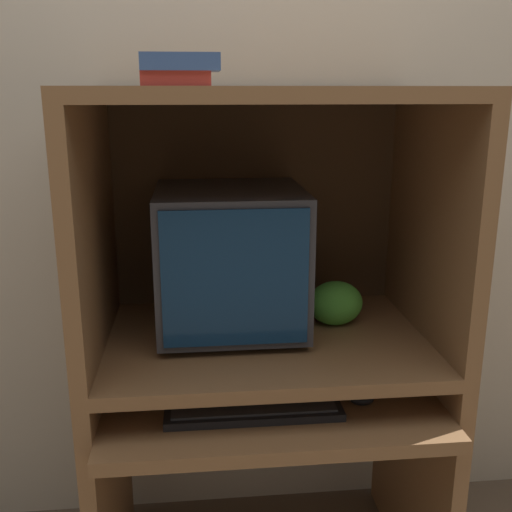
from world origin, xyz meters
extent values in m
cube|color=beige|center=(0.00, 0.69, 1.30)|extent=(6.00, 0.06, 2.60)
cube|color=brown|center=(-0.46, 0.32, 0.33)|extent=(0.04, 0.63, 0.67)
cube|color=brown|center=(0.46, 0.32, 0.33)|extent=(0.04, 0.63, 0.67)
cube|color=brown|center=(0.00, 0.13, 0.65)|extent=(0.87, 0.38, 0.04)
cube|color=brown|center=(-0.46, 0.32, 0.73)|extent=(0.04, 0.63, 0.12)
cube|color=brown|center=(0.46, 0.32, 0.73)|extent=(0.04, 0.63, 0.12)
cube|color=brown|center=(0.00, 0.32, 0.77)|extent=(0.87, 0.63, 0.04)
cube|color=brown|center=(-0.46, 0.32, 1.12)|extent=(0.04, 0.63, 0.67)
cube|color=brown|center=(0.46, 0.32, 1.12)|extent=(0.04, 0.63, 0.67)
cube|color=brown|center=(0.00, 0.32, 1.44)|extent=(0.87, 0.63, 0.04)
cube|color=#48321E|center=(0.00, 0.62, 1.12)|extent=(0.87, 0.01, 0.67)
cylinder|color=#333338|center=(-0.09, 0.38, 0.80)|extent=(0.22, 0.22, 0.02)
cube|color=#333338|center=(-0.09, 0.38, 1.00)|extent=(0.40, 0.39, 0.38)
cube|color=navy|center=(-0.09, 0.18, 1.00)|extent=(0.36, 0.01, 0.35)
cube|color=black|center=(-0.06, 0.11, 0.68)|extent=(0.44, 0.14, 0.02)
cube|color=#333335|center=(-0.06, 0.11, 0.69)|extent=(0.41, 0.11, 0.01)
ellipsoid|color=black|center=(0.23, 0.13, 0.68)|extent=(0.06, 0.04, 0.03)
ellipsoid|color=green|center=(0.21, 0.38, 0.85)|extent=(0.16, 0.12, 0.13)
cube|color=maroon|center=(-0.22, 0.26, 1.48)|extent=(0.16, 0.11, 0.03)
cube|color=navy|center=(-0.21, 0.26, 1.51)|extent=(0.18, 0.14, 0.04)
camera|label=1|loc=(-0.19, -1.22, 1.45)|focal=42.00mm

